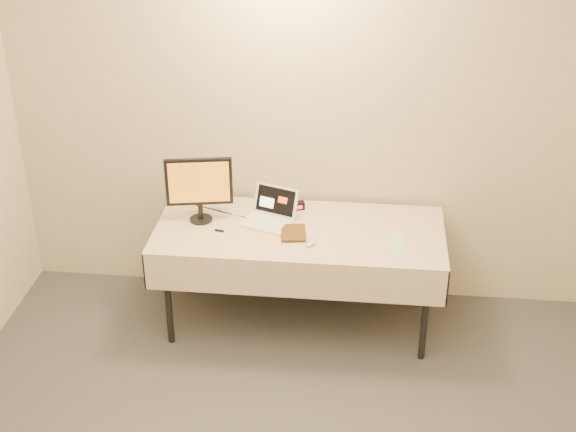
# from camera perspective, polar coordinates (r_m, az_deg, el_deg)

# --- Properties ---
(back_wall) EXTENTS (4.00, 0.10, 2.70)m
(back_wall) POSITION_cam_1_polar(r_m,az_deg,el_deg) (5.30, 1.32, 7.25)
(back_wall) COLOR beige
(back_wall) RESTS_ON ground
(table) EXTENTS (1.86, 0.81, 0.74)m
(table) POSITION_cam_1_polar(r_m,az_deg,el_deg) (5.18, 0.81, -1.54)
(table) COLOR black
(table) RESTS_ON ground
(laptop) EXTENTS (0.38, 0.37, 0.21)m
(laptop) POSITION_cam_1_polar(r_m,az_deg,el_deg) (5.23, -1.26, 0.16)
(laptop) COLOR white
(laptop) RESTS_ON table
(monitor) EXTENTS (0.43, 0.18, 0.44)m
(monitor) POSITION_cam_1_polar(r_m,az_deg,el_deg) (5.17, -6.34, 2.22)
(monitor) COLOR black
(monitor) RESTS_ON table
(book) EXTENTS (0.16, 0.04, 0.21)m
(book) POSITION_cam_1_polar(r_m,az_deg,el_deg) (5.04, -0.52, -0.29)
(book) COLOR brown
(book) RESTS_ON table
(alarm_clock) EXTENTS (0.13, 0.09, 0.05)m
(alarm_clock) POSITION_cam_1_polar(r_m,az_deg,el_deg) (5.38, 0.52, 0.73)
(alarm_clock) COLOR black
(alarm_clock) RESTS_ON table
(clicker) EXTENTS (0.08, 0.10, 0.02)m
(clicker) POSITION_cam_1_polar(r_m,az_deg,el_deg) (4.98, 1.64, -1.95)
(clicker) COLOR silver
(clicker) RESTS_ON table
(paper_form) EXTENTS (0.12, 0.26, 0.00)m
(paper_form) POSITION_cam_1_polar(r_m,az_deg,el_deg) (5.06, 7.79, -1.80)
(paper_form) COLOR #ACD8AE
(paper_form) RESTS_ON table
(usb_dongle) EXTENTS (0.06, 0.03, 0.01)m
(usb_dongle) POSITION_cam_1_polar(r_m,az_deg,el_deg) (5.14, -4.90, -1.05)
(usb_dongle) COLOR black
(usb_dongle) RESTS_ON table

